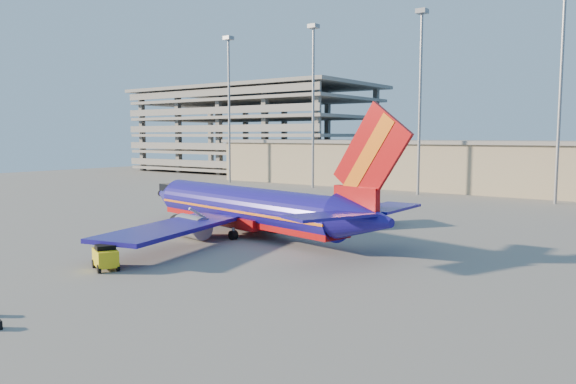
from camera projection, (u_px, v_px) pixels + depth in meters
name	position (u px, v px, depth m)	size (l,w,h in m)	color
ground	(257.00, 243.00, 48.89)	(220.00, 220.00, 0.00)	slate
terminal_building	(538.00, 167.00, 89.02)	(122.00, 16.00, 8.50)	gray
parking_garage	(254.00, 126.00, 143.62)	(62.00, 32.00, 21.40)	slate
light_mast_row	(486.00, 78.00, 81.03)	(101.60, 1.60, 28.65)	gray
aircraft_main	(251.00, 209.00, 52.41)	(34.56, 32.93, 11.82)	navy
baggage_tug	(105.00, 257.00, 39.11)	(2.82, 2.34, 1.75)	gold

